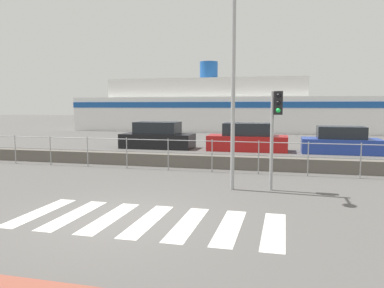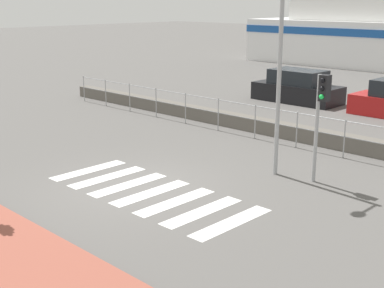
# 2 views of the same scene
# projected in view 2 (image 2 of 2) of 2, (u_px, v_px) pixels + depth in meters

# --- Properties ---
(ground_plane) EXTENTS (160.00, 160.00, 0.00)m
(ground_plane) POSITION_uv_depth(u_px,v_px,m) (134.00, 187.00, 14.11)
(ground_plane) COLOR #565451
(crosswalk) EXTENTS (5.85, 2.40, 0.01)m
(crosswalk) POSITION_uv_depth(u_px,v_px,m) (151.00, 193.00, 13.66)
(crosswalk) COLOR silver
(crosswalk) RESTS_ON ground_plane
(seawall) EXTENTS (25.11, 0.55, 0.51)m
(seawall) POSITION_uv_depth(u_px,v_px,m) (289.00, 131.00, 19.01)
(seawall) COLOR #605B54
(seawall) RESTS_ON ground_plane
(harbor_fence) EXTENTS (22.64, 0.04, 1.23)m
(harbor_fence) POSITION_uv_depth(u_px,v_px,m) (275.00, 120.00, 18.26)
(harbor_fence) COLOR #9EA0A3
(harbor_fence) RESTS_ON ground_plane
(traffic_light_far) EXTENTS (0.34, 0.32, 2.92)m
(traffic_light_far) POSITION_uv_depth(u_px,v_px,m) (321.00, 104.00, 13.90)
(traffic_light_far) COLOR #9EA0A3
(traffic_light_far) RESTS_ON ground_plane
(streetlamp) EXTENTS (0.32, 1.12, 5.89)m
(streetlamp) POSITION_uv_depth(u_px,v_px,m) (276.00, 44.00, 14.06)
(streetlamp) COLOR #9EA0A3
(streetlamp) RESTS_ON ground_plane
(parked_car_black) EXTENTS (4.23, 1.82, 1.55)m
(parked_car_black) POSITION_uv_depth(u_px,v_px,m) (297.00, 88.00, 25.74)
(parked_car_black) COLOR black
(parked_car_black) RESTS_ON ground_plane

